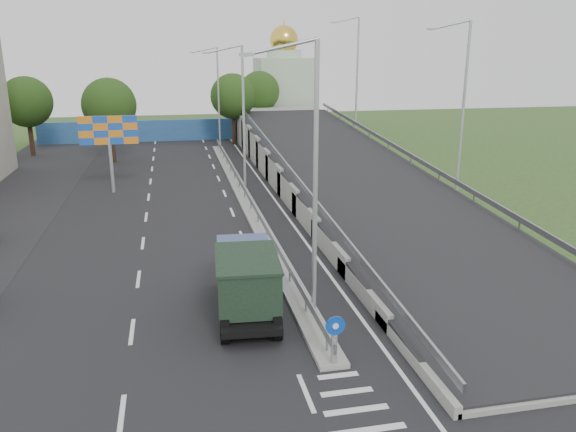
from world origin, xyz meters
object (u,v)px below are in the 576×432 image
object	(u,v)px
lamp_post_mid	(241,111)
church	(284,87)
billboard	(109,135)
sign_bollard	(334,340)
dump_truck	(246,278)
lamp_post_far	(217,92)
lamp_post_near	(310,168)

from	to	relation	value
lamp_post_mid	church	size ratio (longest dim) A/B	0.73
lamp_post_mid	billboard	xyz separation A→B (m)	(-9.11, 2.00, -1.62)
sign_bollard	dump_truck	world-z (taller)	dump_truck
sign_bollard	church	size ratio (longest dim) A/B	0.12
billboard	church	bearing A→B (deg)	59.30
lamp_post_far	billboard	xyz separation A→B (m)	(-9.11, -18.00, -1.62)
sign_bollard	dump_truck	xyz separation A→B (m)	(-2.19, 4.60, 0.39)
lamp_post_far	lamp_post_near	bearing A→B (deg)	-90.00
church	lamp_post_far	bearing A→B (deg)	-125.24
lamp_post_mid	lamp_post_far	world-z (taller)	same
sign_bollard	lamp_post_far	distance (m)	44.08
lamp_post_far	lamp_post_mid	bearing A→B (deg)	-90.00
lamp_post_near	dump_truck	bearing A→B (deg)	161.39
billboard	lamp_post_mid	bearing A→B (deg)	-12.38
lamp_post_near	church	world-z (taller)	church
sign_bollard	lamp_post_mid	bearing A→B (deg)	89.74
lamp_post_near	lamp_post_far	xyz separation A→B (m)	(0.00, 40.00, 0.00)
billboard	dump_truck	distance (m)	22.46
sign_bollard	billboard	size ratio (longest dim) A/B	0.30
lamp_post_far	church	distance (m)	17.15
church	dump_truck	size ratio (longest dim) A/B	2.31
dump_truck	church	bearing A→B (deg)	81.04
lamp_post_near	dump_truck	xyz separation A→B (m)	(-2.30, 0.77, -4.38)
billboard	lamp_post_near	bearing A→B (deg)	-67.51
church	billboard	distance (m)	37.23
billboard	dump_truck	bearing A→B (deg)	-72.21
sign_bollard	lamp_post_near	bearing A→B (deg)	88.36
sign_bollard	church	xyz separation A→B (m)	(10.00, 57.83, 4.28)
lamp_post_near	church	xyz separation A→B (m)	(9.89, 54.00, -0.50)
church	dump_truck	bearing A→B (deg)	-102.90
lamp_post_far	church	size ratio (longest dim) A/B	0.73
billboard	dump_truck	world-z (taller)	billboard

